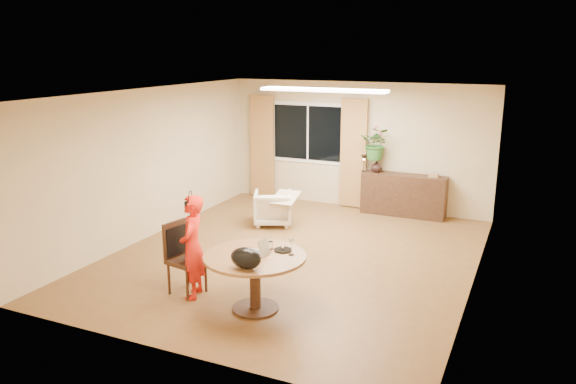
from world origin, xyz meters
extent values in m
plane|color=brown|center=(0.00, 0.00, 0.00)|extent=(6.50, 6.50, 0.00)
plane|color=white|center=(0.00, 0.00, 2.60)|extent=(6.50, 6.50, 0.00)
plane|color=tan|center=(0.00, 3.25, 1.30)|extent=(5.50, 0.00, 5.50)
plane|color=tan|center=(-2.75, 0.00, 1.30)|extent=(0.00, 6.50, 6.50)
plane|color=tan|center=(2.75, 0.00, 1.30)|extent=(0.00, 6.50, 6.50)
cube|color=white|center=(-1.10, 3.23, 1.50)|extent=(1.70, 0.02, 1.30)
cube|color=black|center=(-1.10, 3.22, 1.50)|extent=(1.55, 0.01, 1.15)
cube|color=white|center=(-1.10, 3.22, 1.50)|extent=(0.04, 0.01, 1.15)
cube|color=brown|center=(-2.15, 3.15, 1.15)|extent=(0.55, 0.08, 2.25)
cube|color=brown|center=(-0.05, 3.15, 1.15)|extent=(0.55, 0.08, 2.25)
cube|color=white|center=(0.00, 1.20, 2.57)|extent=(2.20, 0.35, 0.05)
cylinder|color=brown|center=(0.31, -1.94, 0.72)|extent=(1.29, 1.29, 0.04)
cylinder|color=black|center=(0.31, -1.94, 0.35)|extent=(0.14, 0.14, 0.70)
cylinder|color=black|center=(0.31, -1.94, 0.01)|extent=(0.60, 0.60, 0.03)
imported|color=red|center=(-0.63, -1.92, 0.70)|extent=(0.59, 0.49, 1.41)
imported|color=beige|center=(-1.05, 1.39, 0.32)|extent=(0.90, 0.92, 0.64)
cube|color=black|center=(1.06, 3.01, 0.41)|extent=(1.66, 0.41, 0.83)
imported|color=black|center=(0.49, 3.01, 0.95)|extent=(0.25, 0.25, 0.25)
imported|color=#2F6024|center=(0.46, 3.01, 1.41)|extent=(0.64, 0.57, 0.66)
camera|label=1|loc=(3.39, -7.78, 3.24)|focal=35.00mm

